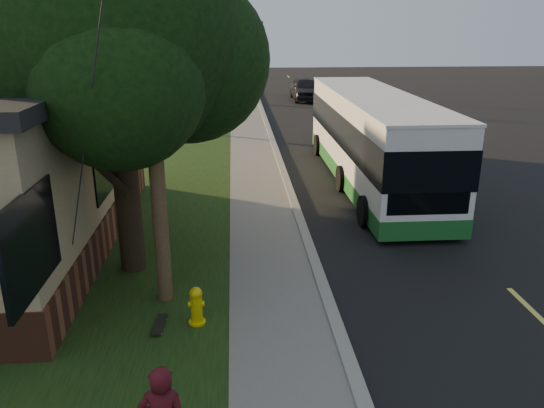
% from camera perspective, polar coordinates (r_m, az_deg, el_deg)
% --- Properties ---
extents(ground, '(120.00, 120.00, 0.00)m').
position_cam_1_polar(ground, '(10.49, 6.64, -12.36)').
color(ground, black).
rests_on(ground, ground).
extents(road, '(8.00, 80.00, 0.01)m').
position_cam_1_polar(road, '(20.40, 12.63, 3.08)').
color(road, black).
rests_on(road, ground).
extents(curb, '(0.25, 80.00, 0.12)m').
position_cam_1_polar(curb, '(19.62, 1.36, 3.08)').
color(curb, gray).
rests_on(curb, ground).
extents(sidewalk, '(2.00, 80.00, 0.08)m').
position_cam_1_polar(sidewalk, '(19.56, -1.56, 2.97)').
color(sidewalk, slate).
rests_on(sidewalk, ground).
extents(grass_verge, '(5.00, 80.00, 0.07)m').
position_cam_1_polar(grass_verge, '(19.73, -11.78, 2.69)').
color(grass_verge, black).
rests_on(grass_verge, ground).
extents(fire_hydrant, '(0.32, 0.32, 0.74)m').
position_cam_1_polar(fire_hydrant, '(10.14, -8.13, -10.78)').
color(fire_hydrant, '#DBBB0B').
rests_on(fire_hydrant, grass_verge).
extents(utility_pole, '(2.86, 3.21, 9.07)m').
position_cam_1_polar(utility_pole, '(9.92, -13.10, 13.88)').
color(utility_pole, '#473321').
rests_on(utility_pole, ground).
extents(leafy_tree, '(6.30, 6.00, 7.80)m').
position_cam_1_polar(leafy_tree, '(11.67, -16.47, 16.95)').
color(leafy_tree, black).
rests_on(leafy_tree, grass_verge).
extents(bare_tree_near, '(1.38, 1.21, 4.31)m').
position_cam_1_polar(bare_tree_near, '(27.04, -7.83, 11.83)').
color(bare_tree_near, black).
rests_on(bare_tree_near, grass_verge).
extents(bare_tree_far, '(1.38, 1.21, 4.03)m').
position_cam_1_polar(bare_tree_far, '(38.95, -6.02, 13.83)').
color(bare_tree_far, black).
rests_on(bare_tree_far, grass_verge).
extents(traffic_signal, '(0.18, 0.22, 5.50)m').
position_cam_1_polar(traffic_signal, '(42.91, -1.06, 15.94)').
color(traffic_signal, '#2D2D30').
rests_on(traffic_signal, ground).
extents(transit_bus, '(2.67, 11.56, 3.13)m').
position_cam_1_polar(transit_bus, '(18.88, 10.71, 7.15)').
color(transit_bus, silver).
rests_on(transit_bus, ground).
extents(skateboard_main, '(0.22, 0.74, 0.07)m').
position_cam_1_polar(skateboard_main, '(10.29, -12.01, -12.56)').
color(skateboard_main, black).
rests_on(skateboard_main, grass_verge).
extents(dumpster, '(1.61, 1.31, 1.35)m').
position_cam_1_polar(dumpster, '(19.81, -25.19, 3.38)').
color(dumpster, black).
rests_on(dumpster, building_lot).
extents(distant_car, '(1.96, 4.86, 1.66)m').
position_cam_1_polar(distant_car, '(39.70, 3.59, 12.28)').
color(distant_car, black).
rests_on(distant_car, ground).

